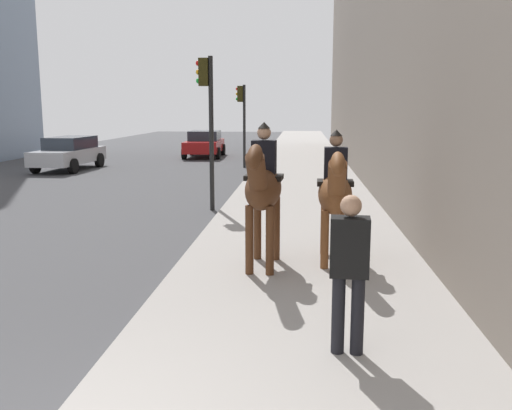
{
  "coord_description": "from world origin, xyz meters",
  "views": [
    {
      "loc": [
        -3.37,
        -2.07,
        2.69
      ],
      "look_at": [
        4.0,
        -1.46,
        1.4
      ],
      "focal_mm": 39.2,
      "sensor_mm": 36.0,
      "label": 1
    }
  ],
  "objects_px": {
    "mounted_horse_near": "(263,187)",
    "pedestrian_greeting": "(349,264)",
    "car_mid_lane": "(69,152)",
    "traffic_light_near_curb": "(208,109)",
    "car_far_lane": "(204,143)",
    "mounted_horse_far": "(335,192)",
    "traffic_light_far_curb": "(242,112)"
  },
  "relations": [
    {
      "from": "mounted_horse_near",
      "to": "car_mid_lane",
      "type": "height_order",
      "value": "mounted_horse_near"
    },
    {
      "from": "car_mid_lane",
      "to": "car_far_lane",
      "type": "xyz_separation_m",
      "value": [
        6.85,
        -4.79,
        -0.01
      ]
    },
    {
      "from": "traffic_light_near_curb",
      "to": "mounted_horse_far",
      "type": "bearing_deg",
      "value": -150.45
    },
    {
      "from": "mounted_horse_near",
      "to": "car_mid_lane",
      "type": "bearing_deg",
      "value": -143.84
    },
    {
      "from": "mounted_horse_far",
      "to": "mounted_horse_near",
      "type": "bearing_deg",
      "value": -68.9
    },
    {
      "from": "mounted_horse_far",
      "to": "pedestrian_greeting",
      "type": "distance_m",
      "value": 3.55
    },
    {
      "from": "mounted_horse_near",
      "to": "car_far_lane",
      "type": "height_order",
      "value": "mounted_horse_near"
    },
    {
      "from": "pedestrian_greeting",
      "to": "traffic_light_far_curb",
      "type": "height_order",
      "value": "traffic_light_far_curb"
    },
    {
      "from": "car_mid_lane",
      "to": "traffic_light_far_curb",
      "type": "relative_size",
      "value": 1.2
    },
    {
      "from": "pedestrian_greeting",
      "to": "car_far_lane",
      "type": "xyz_separation_m",
      "value": [
        24.87,
        5.85,
        -0.34
      ]
    },
    {
      "from": "traffic_light_near_curb",
      "to": "mounted_horse_near",
      "type": "bearing_deg",
      "value": -162.22
    },
    {
      "from": "pedestrian_greeting",
      "to": "car_mid_lane",
      "type": "bearing_deg",
      "value": 34.52
    },
    {
      "from": "pedestrian_greeting",
      "to": "car_mid_lane",
      "type": "xyz_separation_m",
      "value": [
        18.01,
        10.63,
        -0.33
      ]
    },
    {
      "from": "car_mid_lane",
      "to": "traffic_light_near_curb",
      "type": "bearing_deg",
      "value": 42.58
    },
    {
      "from": "traffic_light_near_curb",
      "to": "traffic_light_far_curb",
      "type": "relative_size",
      "value": 1.08
    },
    {
      "from": "pedestrian_greeting",
      "to": "traffic_light_far_curb",
      "type": "xyz_separation_m",
      "value": [
        19.55,
        3.18,
        1.39
      ]
    },
    {
      "from": "mounted_horse_far",
      "to": "traffic_light_far_curb",
      "type": "relative_size",
      "value": 0.6
    },
    {
      "from": "mounted_horse_near",
      "to": "pedestrian_greeting",
      "type": "bearing_deg",
      "value": 23.16
    },
    {
      "from": "mounted_horse_near",
      "to": "traffic_light_near_curb",
      "type": "xyz_separation_m",
      "value": [
        5.69,
        1.82,
        1.22
      ]
    },
    {
      "from": "mounted_horse_near",
      "to": "car_mid_lane",
      "type": "distance_m",
      "value": 17.68
    },
    {
      "from": "mounted_horse_near",
      "to": "mounted_horse_far",
      "type": "xyz_separation_m",
      "value": [
        0.41,
        -1.17,
        -0.12
      ]
    },
    {
      "from": "car_mid_lane",
      "to": "traffic_light_far_curb",
      "type": "xyz_separation_m",
      "value": [
        1.54,
        -7.45,
        1.72
      ]
    },
    {
      "from": "traffic_light_far_curb",
      "to": "car_far_lane",
      "type": "bearing_deg",
      "value": 26.62
    },
    {
      "from": "mounted_horse_near",
      "to": "traffic_light_near_curb",
      "type": "distance_m",
      "value": 6.1
    },
    {
      "from": "pedestrian_greeting",
      "to": "car_far_lane",
      "type": "relative_size",
      "value": 0.4
    },
    {
      "from": "mounted_horse_near",
      "to": "car_far_lane",
      "type": "xyz_separation_m",
      "value": [
        21.73,
        4.73,
        -0.69
      ]
    },
    {
      "from": "mounted_horse_near",
      "to": "traffic_light_far_curb",
      "type": "xyz_separation_m",
      "value": [
        16.42,
        2.07,
        1.04
      ]
    },
    {
      "from": "pedestrian_greeting",
      "to": "traffic_light_far_curb",
      "type": "relative_size",
      "value": 0.46
    },
    {
      "from": "mounted_horse_near",
      "to": "traffic_light_near_curb",
      "type": "relative_size",
      "value": 0.59
    },
    {
      "from": "car_far_lane",
      "to": "traffic_light_far_curb",
      "type": "relative_size",
      "value": 1.16
    },
    {
      "from": "car_far_lane",
      "to": "traffic_light_near_curb",
      "type": "distance_m",
      "value": 16.41
    },
    {
      "from": "mounted_horse_near",
      "to": "car_mid_lane",
      "type": "relative_size",
      "value": 0.53
    }
  ]
}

